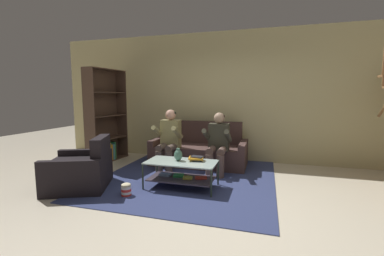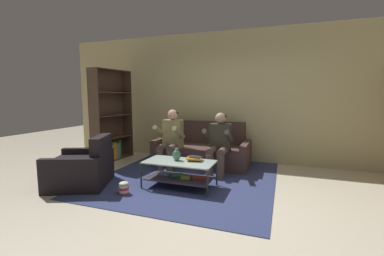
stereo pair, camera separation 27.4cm
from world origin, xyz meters
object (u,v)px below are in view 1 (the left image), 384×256
Objects in this scene: armchair at (81,171)px; couch at (200,151)px; person_seated_left at (169,137)px; person_seated_right at (218,141)px; coffee_table at (181,171)px; book_stack at (196,158)px; vase at (178,155)px; popcorn_tub at (126,190)px; bookshelf at (104,127)px.

couch is at bearing 52.89° from armchair.
person_seated_right is at bearing -0.22° from person_seated_left.
person_seated_right is 1.08m from coffee_table.
coffee_table is at bearing 16.71° from armchair.
couch is 1.77× the size of coffee_table.
book_stack is at bearing 25.51° from coffee_table.
couch is at bearing 132.68° from person_seated_right.
armchair is (-1.96, -1.40, -0.35)m from person_seated_right.
popcorn_tub is (-0.61, -0.60, -0.43)m from vase.
coffee_table is 1.61m from armchair.
person_seated_right is at bearing 65.93° from coffee_table.
armchair is 5.93× the size of popcorn_tub.
person_seated_left reaches higher than vase.
person_seated_left is at bearing 86.49° from popcorn_tub.
popcorn_tub is at bearing -125.85° from person_seated_right.
armchair is 0.90m from popcorn_tub.
person_seated_left is 1.04× the size of person_seated_right.
person_seated_right is 5.69× the size of vase.
armchair is (-1.46, -1.93, -0.02)m from couch.
armchair reaches higher than vase.
person_seated_right is 0.86m from book_stack.
person_seated_left is 1.07× the size of coffee_table.
person_seated_right is at bearing 35.47° from armchair.
popcorn_tub is (-0.89, -0.67, -0.37)m from book_stack.
book_stack is (0.30, -1.36, 0.18)m from couch.
couch is 7.68× the size of book_stack.
bookshelf is 10.53× the size of popcorn_tub.
popcorn_tub is (1.55, -1.70, -0.68)m from bookshelf.
person_seated_left is 1.05m from vase.
bookshelf is 1.78× the size of armchair.
couch is 1.47m from coffee_table.
person_seated_left reaches higher than person_seated_right.
couch reaches higher than popcorn_tub.
coffee_table is at bearing -25.86° from vase.
book_stack reaches higher than popcorn_tub.
book_stack is 0.22× the size of armchair.
person_seated_left is 1.66m from bookshelf.
armchair is (-1.54, -0.46, -0.00)m from coffee_table.
coffee_table is 4.33× the size of book_stack.
bookshelf is at bearing 152.93° from coffee_table.
person_seated_left is at bearing -6.85° from bookshelf.
coffee_table is (0.08, -1.47, -0.01)m from couch.
person_seated_left is 1.03× the size of armchair.
bookshelf is at bearing 112.96° from armchair.
coffee_table is (0.58, -0.94, -0.37)m from person_seated_left.
person_seated_right reaches higher than coffee_table.
popcorn_tub is (-0.09, -1.51, -0.55)m from person_seated_left.
person_seated_left is at bearing 55.37° from armchair.
person_seated_left is 4.62× the size of book_stack.
person_seated_right reaches higher than couch.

